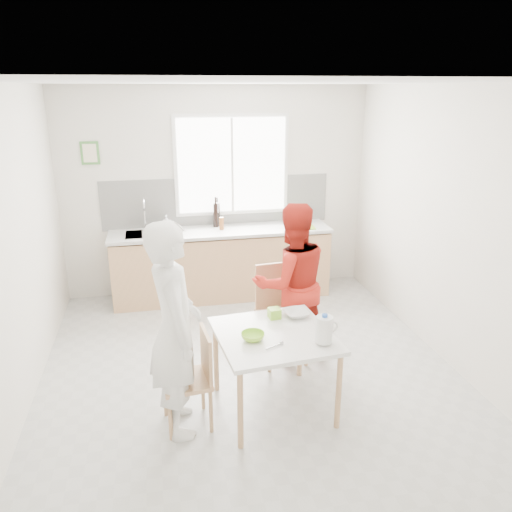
% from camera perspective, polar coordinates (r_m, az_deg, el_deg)
% --- Properties ---
extents(ground, '(4.50, 4.50, 0.00)m').
position_cam_1_polar(ground, '(5.04, -0.66, -13.10)').
color(ground, '#B7B7B2').
rests_on(ground, ground).
extents(room_shell, '(4.50, 4.50, 4.50)m').
position_cam_1_polar(room_shell, '(4.41, -0.74, 5.40)').
color(room_shell, silver).
rests_on(room_shell, ground).
extents(window, '(1.50, 0.06, 1.30)m').
position_cam_1_polar(window, '(6.59, -2.77, 10.32)').
color(window, white).
rests_on(window, room_shell).
extents(backsplash, '(3.00, 0.02, 0.65)m').
position_cam_1_polar(backsplash, '(6.66, -4.43, 6.21)').
color(backsplash, white).
rests_on(backsplash, room_shell).
extents(picture_frame, '(0.22, 0.03, 0.28)m').
position_cam_1_polar(picture_frame, '(6.53, -18.45, 11.10)').
color(picture_frame, '#48883E').
rests_on(picture_frame, room_shell).
extents(kitchen_counter, '(2.84, 0.64, 1.37)m').
position_cam_1_polar(kitchen_counter, '(6.60, -3.96, -1.17)').
color(kitchen_counter, tan).
rests_on(kitchen_counter, ground).
extents(dining_table, '(1.02, 1.02, 0.72)m').
position_cam_1_polar(dining_table, '(4.23, 2.07, -9.73)').
color(dining_table, white).
rests_on(dining_table, ground).
extents(chair_left, '(0.41, 0.41, 0.82)m').
position_cam_1_polar(chair_left, '(4.18, -7.15, -13.32)').
color(chair_left, tan).
rests_on(chair_left, ground).
extents(chair_far, '(0.50, 0.50, 0.98)m').
position_cam_1_polar(chair_far, '(5.08, 2.72, -5.97)').
color(chair_far, tan).
rests_on(chair_far, ground).
extents(person_white, '(0.48, 0.68, 1.76)m').
position_cam_1_polar(person_white, '(3.95, -9.25, -8.32)').
color(person_white, white).
rests_on(person_white, ground).
extents(person_red, '(0.85, 0.69, 1.63)m').
position_cam_1_polar(person_red, '(4.96, 4.07, -3.17)').
color(person_red, red).
rests_on(person_red, ground).
extents(bowl_green, '(0.21, 0.21, 0.06)m').
position_cam_1_polar(bowl_green, '(4.08, -0.36, -9.17)').
color(bowl_green, '#95DA32').
rests_on(bowl_green, dining_table).
extents(bowl_white, '(0.25, 0.25, 0.06)m').
position_cam_1_polar(bowl_white, '(4.49, 4.67, -6.57)').
color(bowl_white, silver).
rests_on(bowl_white, dining_table).
extents(milk_jug, '(0.19, 0.14, 0.24)m').
position_cam_1_polar(milk_jug, '(4.02, 7.85, -8.27)').
color(milk_jug, white).
rests_on(milk_jug, dining_table).
extents(green_box, '(0.11, 0.11, 0.09)m').
position_cam_1_polar(green_box, '(4.44, 2.12, -6.55)').
color(green_box, '#89D030').
rests_on(green_box, dining_table).
extents(spoon, '(0.15, 0.08, 0.01)m').
position_cam_1_polar(spoon, '(3.98, 2.04, -10.27)').
color(spoon, '#A5A5AA').
rests_on(spoon, dining_table).
extents(cutting_board, '(0.37, 0.27, 0.01)m').
position_cam_1_polar(cutting_board, '(6.56, 5.15, 3.31)').
color(cutting_board, '#85B429').
rests_on(cutting_board, kitchen_counter).
extents(wine_bottle_a, '(0.07, 0.07, 0.32)m').
position_cam_1_polar(wine_bottle_a, '(6.56, -4.62, 4.72)').
color(wine_bottle_a, black).
rests_on(wine_bottle_a, kitchen_counter).
extents(wine_bottle_b, '(0.07, 0.07, 0.30)m').
position_cam_1_polar(wine_bottle_b, '(6.60, -4.45, 4.72)').
color(wine_bottle_b, black).
rests_on(wine_bottle_b, kitchen_counter).
extents(jar_amber, '(0.06, 0.06, 0.16)m').
position_cam_1_polar(jar_amber, '(6.44, -3.95, 3.73)').
color(jar_amber, brown).
rests_on(jar_amber, kitchen_counter).
extents(soap_bottle, '(0.11, 0.12, 0.20)m').
position_cam_1_polar(soap_bottle, '(6.46, -10.17, 3.74)').
color(soap_bottle, '#999999').
rests_on(soap_bottle, kitchen_counter).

